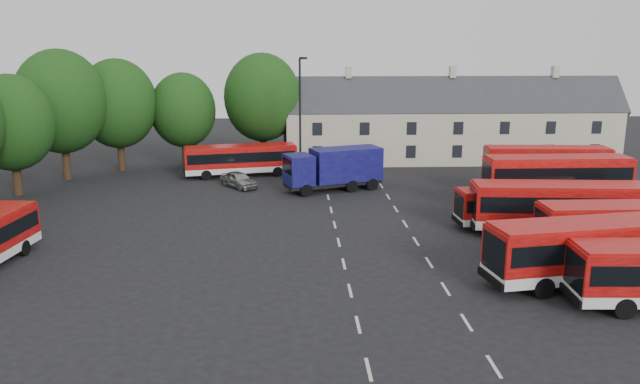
{
  "coord_description": "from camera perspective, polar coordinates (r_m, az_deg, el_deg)",
  "views": [
    {
      "loc": [
        -2.88,
        -36.06,
        12.51
      ],
      "look_at": [
        -1.0,
        6.76,
        2.2
      ],
      "focal_mm": 35.0,
      "sensor_mm": 36.0,
      "label": 1
    }
  ],
  "objects": [
    {
      "name": "ground",
      "position": [
        38.28,
        1.95,
        -5.56
      ],
      "size": [
        140.0,
        140.0,
        0.0
      ],
      "primitive_type": "plane",
      "color": "black",
      "rests_on": "ground"
    },
    {
      "name": "lane_markings",
      "position": [
        40.42,
        5.27,
        -4.55
      ],
      "size": [
        5.15,
        33.8,
        0.01
      ],
      "color": "beige",
      "rests_on": "ground"
    },
    {
      "name": "treeline",
      "position": [
        58.52,
        -20.43,
        6.97
      ],
      "size": [
        29.92,
        32.59,
        12.01
      ],
      "color": "black",
      "rests_on": "ground"
    },
    {
      "name": "terrace_houses",
      "position": [
        68.73,
        11.79,
        6.01
      ],
      "size": [
        35.7,
        7.13,
        10.06
      ],
      "color": "beige",
      "rests_on": "ground"
    },
    {
      "name": "bus_row_b",
      "position": [
        36.06,
        24.26,
        -4.54
      ],
      "size": [
        12.46,
        4.63,
        3.44
      ],
      "rotation": [
        0.0,
        0.0,
        0.16
      ],
      "color": "silver",
      "rests_on": "ground"
    },
    {
      "name": "bus_row_c",
      "position": [
        41.57,
        26.88,
        -2.72
      ],
      "size": [
        11.4,
        2.71,
        3.22
      ],
      "rotation": [
        0.0,
        0.0,
        -0.01
      ],
      "color": "silver",
      "rests_on": "ground"
    },
    {
      "name": "bus_row_d",
      "position": [
        44.5,
        21.44,
        -1.02
      ],
      "size": [
        12.3,
        3.86,
        3.42
      ],
      "rotation": [
        0.0,
        0.0,
        -0.09
      ],
      "color": "silver",
      "rests_on": "ground"
    },
    {
      "name": "bus_row_e",
      "position": [
        45.35,
        18.39,
        -1.04
      ],
      "size": [
        9.8,
        2.8,
        2.74
      ],
      "rotation": [
        0.0,
        0.0,
        0.06
      ],
      "color": "silver",
      "rests_on": "ground"
    },
    {
      "name": "bus_dd_south",
      "position": [
        49.47,
        20.8,
        0.93
      ],
      "size": [
        10.63,
        2.52,
        4.35
      ],
      "rotation": [
        0.0,
        0.0,
        0.0
      ],
      "color": "silver",
      "rests_on": "ground"
    },
    {
      "name": "bus_dd_north",
      "position": [
        55.08,
        19.97,
        2.07
      ],
      "size": [
        10.2,
        3.01,
        4.13
      ],
      "rotation": [
        0.0,
        0.0,
        -0.07
      ],
      "color": "silver",
      "rests_on": "ground"
    },
    {
      "name": "bus_north",
      "position": [
        60.06,
        -7.27,
        3.13
      ],
      "size": [
        10.8,
        4.5,
        2.98
      ],
      "rotation": [
        0.0,
        0.0,
        0.21
      ],
      "color": "silver",
      "rests_on": "ground"
    },
    {
      "name": "box_truck",
      "position": [
        53.66,
        1.34,
        2.29
      ],
      "size": [
        8.75,
        5.23,
        3.66
      ],
      "rotation": [
        0.0,
        0.0,
        0.34
      ],
      "color": "black",
      "rests_on": "ground"
    },
    {
      "name": "silver_car",
      "position": [
        55.49,
        -7.43,
        1.13
      ],
      "size": [
        3.87,
        4.33,
        1.42
      ],
      "primitive_type": "imported",
      "rotation": [
        0.0,
        0.0,
        0.65
      ],
      "color": "#9FA2A7",
      "rests_on": "ground"
    },
    {
      "name": "lamppost",
      "position": [
        56.8,
        -1.81,
        6.94
      ],
      "size": [
        0.78,
        0.49,
        11.25
      ],
      "rotation": [
        0.0,
        0.0,
        -0.35
      ],
      "color": "black",
      "rests_on": "ground"
    }
  ]
}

